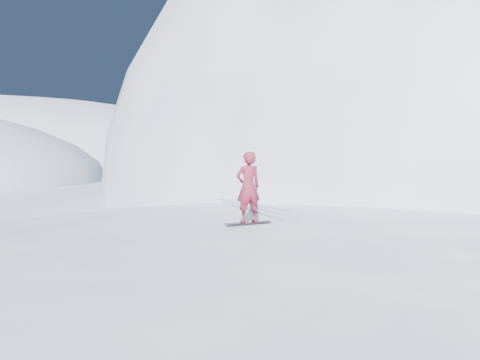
% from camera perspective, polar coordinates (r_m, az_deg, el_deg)
% --- Properties ---
extents(ground, '(400.00, 400.00, 0.00)m').
position_cam_1_polar(ground, '(10.93, 13.71, -19.57)').
color(ground, white).
rests_on(ground, ground).
extents(near_ridge, '(36.00, 28.00, 4.80)m').
position_cam_1_polar(near_ridge, '(13.87, 11.86, -14.43)').
color(near_ridge, white).
rests_on(near_ridge, ground).
extents(summit_peak, '(60.00, 56.00, 56.00)m').
position_cam_1_polar(summit_peak, '(44.10, 24.42, -2.21)').
color(summit_peak, white).
rests_on(summit_peak, ground).
extents(peak_shoulder, '(28.00, 24.00, 18.00)m').
position_cam_1_polar(peak_shoulder, '(32.69, 13.88, -3.95)').
color(peak_shoulder, white).
rests_on(peak_shoulder, ground).
extents(far_ridge_c, '(140.00, 90.00, 36.00)m').
position_cam_1_polar(far_ridge_c, '(124.23, -29.24, 1.26)').
color(far_ridge_c, white).
rests_on(far_ridge_c, ground).
extents(wind_bumps, '(16.00, 14.40, 1.00)m').
position_cam_1_polar(wind_bumps, '(12.54, 6.84, -16.37)').
color(wind_bumps, white).
rests_on(wind_bumps, ground).
extents(snowboard, '(1.30, 0.49, 0.02)m').
position_cam_1_polar(snowboard, '(11.52, 1.09, -5.73)').
color(snowboard, black).
rests_on(snowboard, near_ridge).
extents(snowboarder, '(0.77, 0.58, 1.90)m').
position_cam_1_polar(snowboarder, '(11.40, 1.10, -0.96)').
color(snowboarder, maroon).
rests_on(snowboarder, snowboard).
extents(board_tracks, '(2.31, 5.94, 0.04)m').
position_cam_1_polar(board_tracks, '(14.77, 2.25, -3.61)').
color(board_tracks, silver).
rests_on(board_tracks, ground).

